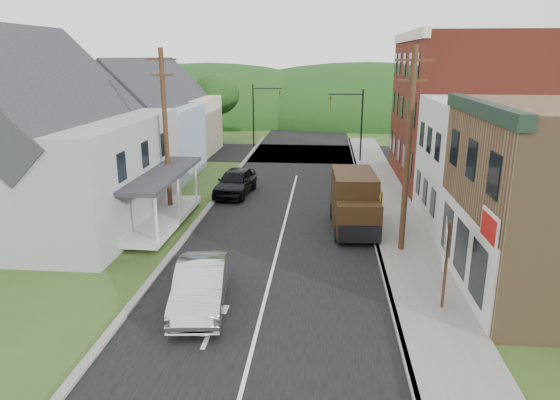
% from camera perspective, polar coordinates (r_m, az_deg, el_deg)
% --- Properties ---
extents(ground, '(120.00, 120.00, 0.00)m').
position_cam_1_polar(ground, '(20.08, -1.14, -9.10)').
color(ground, '#2D4719').
rests_on(ground, ground).
extents(road, '(9.00, 90.00, 0.02)m').
position_cam_1_polar(road, '(29.40, 1.00, -0.81)').
color(road, black).
rests_on(road, ground).
extents(cross_road, '(60.00, 9.00, 0.02)m').
position_cam_1_polar(cross_road, '(45.90, 2.58, 5.34)').
color(cross_road, black).
rests_on(cross_road, ground).
extents(sidewalk_right, '(2.80, 55.00, 0.15)m').
position_cam_1_polar(sidewalk_right, '(27.67, 12.97, -2.16)').
color(sidewalk_right, slate).
rests_on(sidewalk_right, ground).
extents(curb_right, '(0.20, 55.00, 0.15)m').
position_cam_1_polar(curb_right, '(27.51, 10.19, -2.10)').
color(curb_right, slate).
rests_on(curb_right, ground).
extents(curb_left, '(0.30, 55.00, 0.12)m').
position_cam_1_polar(curb_left, '(28.21, -8.77, -1.61)').
color(curb_left, slate).
rests_on(curb_left, ground).
extents(storefront_white, '(8.00, 7.00, 6.50)m').
position_cam_1_polar(storefront_white, '(27.69, 24.68, 3.59)').
color(storefront_white, silver).
rests_on(storefront_white, ground).
extents(storefront_red, '(8.00, 12.00, 10.00)m').
position_cam_1_polar(storefront_red, '(36.43, 20.19, 9.54)').
color(storefront_red, maroon).
rests_on(storefront_red, ground).
extents(house_gray, '(10.20, 12.24, 8.35)m').
position_cam_1_polar(house_gray, '(28.19, -24.89, 5.81)').
color(house_gray, '#A0A2A5').
rests_on(house_gray, ground).
extents(house_blue, '(7.14, 8.16, 7.28)m').
position_cam_1_polar(house_blue, '(37.72, -15.23, 8.14)').
color(house_blue, '#8B9FBE').
rests_on(house_blue, ground).
extents(house_cream, '(7.14, 8.16, 7.28)m').
position_cam_1_polar(house_cream, '(46.35, -11.99, 9.73)').
color(house_cream, beige).
rests_on(house_cream, ground).
extents(utility_pole_right, '(1.60, 0.26, 9.00)m').
position_cam_1_polar(utility_pole_right, '(22.19, 14.42, 5.49)').
color(utility_pole_right, '#472D19').
rests_on(utility_pole_right, ground).
extents(utility_pole_left, '(1.60, 0.26, 9.00)m').
position_cam_1_polar(utility_pole_left, '(27.69, -12.93, 7.62)').
color(utility_pole_left, '#472D19').
rests_on(utility_pole_left, ground).
extents(traffic_signal_right, '(2.87, 0.20, 6.00)m').
position_cam_1_polar(traffic_signal_right, '(41.89, 8.38, 9.36)').
color(traffic_signal_right, black).
rests_on(traffic_signal_right, ground).
extents(traffic_signal_left, '(2.87, 0.20, 6.00)m').
position_cam_1_polar(traffic_signal_left, '(49.20, -2.26, 10.49)').
color(traffic_signal_left, black).
rests_on(traffic_signal_left, ground).
extents(tree_left_b, '(4.80, 4.80, 6.94)m').
position_cam_1_polar(tree_left_b, '(35.77, -27.31, 8.45)').
color(tree_left_b, '#382616').
rests_on(tree_left_b, ground).
extents(tree_left_c, '(5.80, 5.80, 8.41)m').
position_cam_1_polar(tree_left_c, '(43.56, -24.18, 11.28)').
color(tree_left_c, '#382616').
rests_on(tree_left_c, ground).
extents(tree_left_d, '(4.80, 4.80, 6.94)m').
position_cam_1_polar(tree_left_d, '(51.39, -7.37, 11.87)').
color(tree_left_d, '#382616').
rests_on(tree_left_d, ground).
extents(forested_ridge, '(90.00, 30.00, 16.00)m').
position_cam_1_polar(forested_ridge, '(73.58, 3.63, 9.38)').
color(forested_ridge, '#0F3410').
rests_on(forested_ridge, ground).
extents(silver_sedan, '(2.30, 5.04, 1.60)m').
position_cam_1_polar(silver_sedan, '(17.93, -9.04, -9.70)').
color(silver_sedan, '#ACADB1').
rests_on(silver_sedan, ground).
extents(dark_sedan, '(2.44, 5.06, 1.67)m').
position_cam_1_polar(dark_sedan, '(31.98, -5.12, 2.07)').
color(dark_sedan, black).
rests_on(dark_sedan, ground).
extents(delivery_van, '(2.37, 5.25, 2.88)m').
position_cam_1_polar(delivery_van, '(25.49, 8.49, -0.23)').
color(delivery_van, black).
rests_on(delivery_van, ground).
extents(route_sign_cluster, '(0.42, 1.76, 3.13)m').
position_cam_1_polar(route_sign_cluster, '(17.81, 18.42, -5.71)').
color(route_sign_cluster, '#472D19').
rests_on(route_sign_cluster, sidewalk_right).
extents(warning_sign, '(0.26, 0.60, 2.32)m').
position_cam_1_polar(warning_sign, '(24.33, 11.45, -0.74)').
color(warning_sign, black).
rests_on(warning_sign, sidewalk_right).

